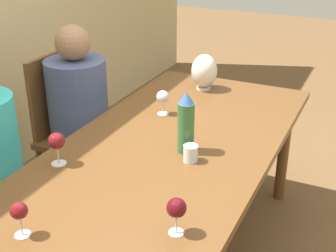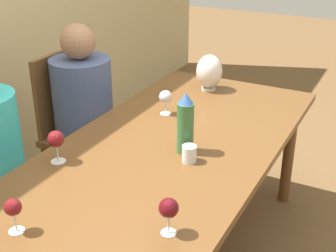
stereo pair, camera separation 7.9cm
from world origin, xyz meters
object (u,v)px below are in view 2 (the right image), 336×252
at_px(water_bottle, 185,124).
at_px(person_far, 86,112).
at_px(water_tumbler, 189,154).
at_px(wine_glass_1, 56,140).
at_px(vase, 209,72).
at_px(wine_glass_2, 166,97).
at_px(wine_glass_0, 169,209).
at_px(wine_glass_4, 13,208).
at_px(chair_far, 75,125).

height_order(water_bottle, person_far, person_far).
distance_m(water_bottle, water_tumbler, 0.14).
height_order(water_tumbler, wine_glass_1, wine_glass_1).
distance_m(vase, person_far, 0.81).
xyz_separation_m(wine_glass_1, wine_glass_2, (0.70, -0.17, -0.01)).
bearing_deg(wine_glass_2, water_bottle, -140.47).
relative_size(wine_glass_0, wine_glass_1, 0.94).
bearing_deg(person_far, wine_glass_4, -153.21).
distance_m(vase, chair_far, 0.92).
height_order(water_tumbler, wine_glass_2, wine_glass_2).
distance_m(water_bottle, wine_glass_4, 0.86).
bearing_deg(person_far, wine_glass_1, -151.00).
relative_size(water_tumbler, vase, 0.35).
relative_size(vase, wine_glass_4, 1.69).
bearing_deg(water_bottle, chair_far, 68.34).
relative_size(vase, wine_glass_0, 1.58).
bearing_deg(wine_glass_1, wine_glass_2, -14.00).
distance_m(water_tumbler, person_far, 1.04).
relative_size(wine_glass_0, person_far, 0.12).
relative_size(wine_glass_0, wine_glass_4, 1.07).
bearing_deg(vase, wine_glass_4, 178.68).
bearing_deg(wine_glass_4, chair_far, 30.18).
relative_size(water_tumbler, wine_glass_1, 0.51).
bearing_deg(water_bottle, wine_glass_2, 39.53).
bearing_deg(wine_glass_2, wine_glass_0, -151.48).
xyz_separation_m(water_tumbler, person_far, (0.46, 0.92, -0.16)).
relative_size(vase, person_far, 0.19).
xyz_separation_m(wine_glass_0, person_far, (0.95, 1.08, -0.22)).
xyz_separation_m(vase, wine_glass_4, (-1.62, 0.04, -0.02)).
bearing_deg(water_bottle, vase, 15.64).
xyz_separation_m(vase, chair_far, (-0.43, 0.73, -0.35)).
bearing_deg(chair_far, person_far, -90.00).
xyz_separation_m(water_bottle, person_far, (0.38, 0.87, -0.26)).
relative_size(wine_glass_1, person_far, 0.13).
bearing_deg(person_far, vase, -56.10).
relative_size(wine_glass_4, person_far, 0.11).
bearing_deg(water_bottle, person_far, 66.29).
xyz_separation_m(wine_glass_2, chair_far, (0.03, 0.67, -0.33)).
distance_m(wine_glass_0, person_far, 1.46).
distance_m(wine_glass_2, chair_far, 0.75).
distance_m(water_bottle, chair_far, 1.10).
bearing_deg(water_bottle, wine_glass_4, 161.99).
relative_size(water_bottle, water_tumbler, 3.80).
xyz_separation_m(wine_glass_0, wine_glass_1, (0.22, 0.67, 0.01)).
xyz_separation_m(vase, person_far, (-0.43, 0.64, -0.24)).
xyz_separation_m(wine_glass_2, wine_glass_4, (-1.16, -0.02, -0.00)).
xyz_separation_m(water_bottle, water_tumbler, (-0.08, -0.06, -0.10)).
distance_m(water_tumbler, wine_glass_4, 0.81).
relative_size(water_tumbler, person_far, 0.07).
bearing_deg(wine_glass_1, chair_far, 34.19).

